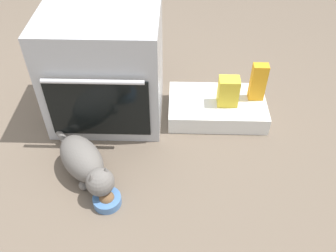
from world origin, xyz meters
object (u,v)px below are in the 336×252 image
(snack_bag, at_px, (228,91))
(juice_carton, at_px, (258,82))
(pantry_cabinet, at_px, (217,107))
(food_bowl, at_px, (107,200))
(cat, at_px, (85,162))
(oven, at_px, (105,67))

(snack_bag, bearing_deg, juice_carton, 17.79)
(juice_carton, bearing_deg, snack_bag, -162.21)
(pantry_cabinet, relative_size, juice_carton, 2.48)
(food_bowl, distance_m, juice_carton, 1.11)
(food_bowl, distance_m, cat, 0.23)
(pantry_cabinet, xyz_separation_m, cat, (-0.72, -0.52, 0.05))
(food_bowl, height_order, juice_carton, juice_carton)
(oven, height_order, food_bowl, oven)
(food_bowl, relative_size, juice_carton, 0.59)
(oven, bearing_deg, pantry_cabinet, -1.72)
(food_bowl, bearing_deg, pantry_cabinet, 49.48)
(pantry_cabinet, bearing_deg, juice_carton, 8.08)
(oven, xyz_separation_m, pantry_cabinet, (0.67, -0.02, -0.28))
(food_bowl, bearing_deg, juice_carton, 41.32)
(pantry_cabinet, height_order, cat, cat)
(oven, distance_m, juice_carton, 0.91)
(oven, height_order, cat, oven)
(oven, bearing_deg, juice_carton, 0.82)
(cat, relative_size, juice_carton, 2.40)
(oven, relative_size, pantry_cabinet, 1.12)
(cat, distance_m, juice_carton, 1.11)
(cat, bearing_deg, food_bowl, 0.00)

